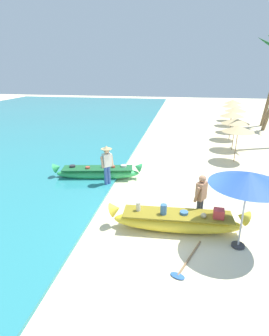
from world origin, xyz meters
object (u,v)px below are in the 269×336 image
Objects in this scene: boat_yellow_foreground at (177,221)px; boat_green_midground at (98,173)px; person_vendor_hatted at (107,163)px; patio_umbrella_large at (249,179)px; person_tourist_customer at (201,196)px; paddle at (186,263)px.

boat_green_midground is at bearing 135.64° from boat_yellow_foreground.
person_vendor_hatted is 0.79× the size of patio_umbrella_large.
boat_yellow_foreground is 1.09m from person_tourist_customer.
boat_yellow_foreground is 5.00m from boat_green_midground.
boat_green_midground is 1.18m from person_vendor_hatted.
paddle is (-0.40, -2.11, -0.87)m from person_tourist_customer.
person_tourist_customer is (0.67, 0.63, 0.58)m from boat_yellow_foreground.
paddle is (0.27, -1.48, -0.30)m from boat_yellow_foreground.
boat_green_midground is 1.79× the size of patio_umbrella_large.
paddle is at bearing -53.11° from person_vendor_hatted.
person_vendor_hatted is 4.22m from person_tourist_customer.
person_tourist_customer is 2.32m from paddle.
patio_umbrella_large reaches higher than paddle.
person_tourist_customer is 0.72× the size of patio_umbrella_large.
person_vendor_hatted is at bearing 126.89° from paddle.
person_vendor_hatted is (0.63, -0.69, 0.72)m from boat_green_midground.
patio_umbrella_large is at bearing -47.62° from person_tourist_customer.
person_tourist_customer reaches higher than paddle.
boat_green_midground is at bearing 132.49° from person_vendor_hatted.
patio_umbrella_large reaches higher than person_vendor_hatted.
boat_yellow_foreground reaches higher than paddle.
boat_yellow_foreground is 1.88× the size of patio_umbrella_large.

